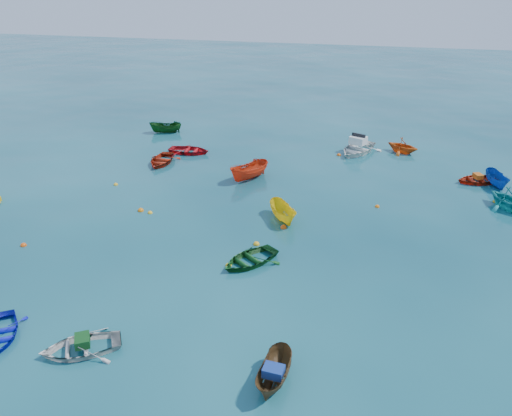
# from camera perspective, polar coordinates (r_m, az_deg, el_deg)

# --- Properties ---
(ground) EXTENTS (160.00, 160.00, 0.00)m
(ground) POSITION_cam_1_polar(r_m,az_deg,el_deg) (25.91, -2.65, -5.48)
(ground) COLOR #093543
(ground) RESTS_ON ground
(dinghy_blue_sw) EXTENTS (3.11, 3.33, 0.56)m
(dinghy_blue_sw) POSITION_cam_1_polar(r_m,az_deg,el_deg) (23.23, -27.05, -12.88)
(dinghy_blue_sw) COLOR #0F17C1
(dinghy_blue_sw) RESTS_ON ground
(dinghy_white_near) EXTENTS (3.73, 3.44, 0.63)m
(dinghy_white_near) POSITION_cam_1_polar(r_m,az_deg,el_deg) (21.27, -19.32, -15.16)
(dinghy_white_near) COLOR beige
(dinghy_white_near) RESTS_ON ground
(sampan_brown_mid) EXTENTS (1.21, 2.74, 1.03)m
(sampan_brown_mid) POSITION_cam_1_polar(r_m,az_deg,el_deg) (18.96, 2.12, -19.35)
(sampan_brown_mid) COLOR brown
(sampan_brown_mid) RESTS_ON ground
(sampan_yellow_mid) EXTENTS (2.48, 3.04, 1.12)m
(sampan_yellow_mid) POSITION_cam_1_polar(r_m,az_deg,el_deg) (29.47, 3.10, -1.37)
(sampan_yellow_mid) COLOR yellow
(sampan_yellow_mid) RESTS_ON ground
(dinghy_green_e) EXTENTS (3.69, 3.89, 0.66)m
(dinghy_green_e) POSITION_cam_1_polar(r_m,az_deg,el_deg) (25.30, -0.73, -6.29)
(dinghy_green_e) COLOR #114C1A
(dinghy_green_e) RESTS_ON ground
(dinghy_cyan_se) EXTENTS (3.55, 3.66, 1.47)m
(dinghy_cyan_se) POSITION_cam_1_polar(r_m,az_deg,el_deg) (34.53, 26.67, -0.02)
(dinghy_cyan_se) COLOR teal
(dinghy_cyan_se) RESTS_ON ground
(dinghy_red_nw) EXTENTS (3.30, 2.37, 0.68)m
(dinghy_red_nw) POSITION_cam_1_polar(r_m,az_deg,el_deg) (40.62, -7.64, 6.24)
(dinghy_red_nw) COLOR red
(dinghy_red_nw) RESTS_ON ground
(sampan_orange_n) EXTENTS (2.89, 3.54, 1.31)m
(sampan_orange_n) POSITION_cam_1_polar(r_m,az_deg,el_deg) (35.17, -0.75, 3.33)
(sampan_orange_n) COLOR red
(sampan_orange_n) RESTS_ON ground
(dinghy_red_ne) EXTENTS (3.67, 3.17, 0.64)m
(dinghy_red_ne) POSITION_cam_1_polar(r_m,az_deg,el_deg) (37.88, 24.03, 2.69)
(dinghy_red_ne) COLOR #A8240E
(dinghy_red_ne) RESTS_ON ground
(sampan_blue_far) EXTENTS (1.60, 2.92, 1.07)m
(sampan_blue_far) POSITION_cam_1_polar(r_m,az_deg,el_deg) (37.78, 25.70, 2.30)
(sampan_blue_far) COLOR #0D41A3
(sampan_blue_far) RESTS_ON ground
(dinghy_red_far) EXTENTS (2.60, 3.48, 0.69)m
(dinghy_red_far) POSITION_cam_1_polar(r_m,az_deg,el_deg) (38.78, -10.73, 5.06)
(dinghy_red_far) COLOR #A8230E
(dinghy_red_far) RESTS_ON ground
(dinghy_orange_far) EXTENTS (3.29, 3.14, 1.34)m
(dinghy_orange_far) POSITION_cam_1_polar(r_m,az_deg,el_deg) (42.07, 16.32, 6.11)
(dinghy_orange_far) COLOR #D75714
(dinghy_orange_far) RESTS_ON ground
(sampan_green_far) EXTENTS (3.02, 1.88, 1.10)m
(sampan_green_far) POSITION_cam_1_polar(r_m,az_deg,el_deg) (46.16, -10.26, 8.46)
(sampan_green_far) COLOR #104412
(sampan_green_far) RESTS_ON ground
(motorboat_white) EXTENTS (4.45, 5.07, 1.47)m
(motorboat_white) POSITION_cam_1_polar(r_m,az_deg,el_deg) (41.22, 11.48, 6.25)
(motorboat_white) COLOR white
(motorboat_white) RESTS_ON ground
(tarp_green_a) EXTENTS (0.84, 0.90, 0.35)m
(tarp_green_a) POSITION_cam_1_polar(r_m,az_deg,el_deg) (20.95, -19.24, -14.11)
(tarp_green_a) COLOR #114619
(tarp_green_a) RESTS_ON dinghy_white_near
(tarp_blue_a) EXTENTS (0.77, 0.60, 0.35)m
(tarp_blue_a) POSITION_cam_1_polar(r_m,az_deg,el_deg) (18.37, 2.02, -18.14)
(tarp_blue_a) COLOR navy
(tarp_blue_a) RESTS_ON sampan_brown_mid
(tarp_orange_b) EXTENTS (0.70, 0.79, 0.32)m
(tarp_orange_b) POSITION_cam_1_polar(r_m,az_deg,el_deg) (37.66, 24.03, 3.36)
(tarp_orange_b) COLOR #C55914
(tarp_orange_b) RESTS_ON dinghy_red_ne
(buoy_or_a) EXTENTS (0.33, 0.33, 0.33)m
(buoy_or_a) POSITION_cam_1_polar(r_m,az_deg,el_deg) (29.53, -25.03, -3.93)
(buoy_or_a) COLOR #DD4D0C
(buoy_or_a) RESTS_ON ground
(buoy_ye_a) EXTENTS (0.32, 0.32, 0.32)m
(buoy_ye_a) POSITION_cam_1_polar(r_m,az_deg,el_deg) (25.10, -3.16, -6.61)
(buoy_ye_a) COLOR yellow
(buoy_ye_a) RESTS_ON ground
(buoy_or_b) EXTENTS (0.37, 0.37, 0.37)m
(buoy_or_b) POSITION_cam_1_polar(r_m,az_deg,el_deg) (28.58, 3.16, -2.29)
(buoy_or_b) COLOR #E4510C
(buoy_or_b) RESTS_ON ground
(buoy_ye_b) EXTENTS (0.29, 0.29, 0.29)m
(buoy_ye_b) POSITION_cam_1_polar(r_m,az_deg,el_deg) (30.91, -12.01, -0.58)
(buoy_ye_b) COLOR yellow
(buoy_ye_b) RESTS_ON ground
(buoy_or_c) EXTENTS (0.38, 0.38, 0.38)m
(buoy_or_c) POSITION_cam_1_polar(r_m,az_deg,el_deg) (31.32, -13.03, -0.33)
(buoy_or_c) COLOR orange
(buoy_or_c) RESTS_ON ground
(buoy_ye_c) EXTENTS (0.35, 0.35, 0.35)m
(buoy_ye_c) POSITION_cam_1_polar(r_m,az_deg,el_deg) (26.89, 0.04, -4.19)
(buoy_ye_c) COLOR gold
(buoy_ye_c) RESTS_ON ground
(buoy_or_d) EXTENTS (0.29, 0.29, 0.29)m
(buoy_or_d) POSITION_cam_1_polar(r_m,az_deg,el_deg) (31.92, 13.69, 0.12)
(buoy_or_d) COLOR orange
(buoy_or_d) RESTS_ON ground
(buoy_ye_d) EXTENTS (0.30, 0.30, 0.30)m
(buoy_ye_d) POSITION_cam_1_polar(r_m,az_deg,el_deg) (35.52, -15.73, 2.56)
(buoy_ye_d) COLOR yellow
(buoy_ye_d) RESTS_ON ground
(buoy_or_e) EXTENTS (0.34, 0.34, 0.34)m
(buoy_or_e) POSITION_cam_1_polar(r_m,az_deg,el_deg) (40.28, 9.44, 5.95)
(buoy_or_e) COLOR #DC540B
(buoy_or_e) RESTS_ON ground
(buoy_ye_e) EXTENTS (0.32, 0.32, 0.32)m
(buoy_ye_e) POSITION_cam_1_polar(r_m,az_deg,el_deg) (35.14, 25.67, 0.63)
(buoy_ye_e) COLOR gold
(buoy_ye_e) RESTS_ON ground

